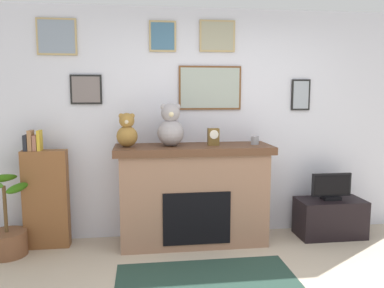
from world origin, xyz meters
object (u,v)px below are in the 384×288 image
(bookshelf, at_px, (46,197))
(candle_jar, at_px, (255,140))
(fireplace, at_px, (193,194))
(tv_stand, at_px, (330,218))
(teddy_bear_grey, at_px, (171,127))
(television, at_px, (331,187))
(mantel_clock, at_px, (213,137))
(teddy_bear_brown, at_px, (127,132))
(potted_plant, at_px, (6,232))

(bookshelf, bearing_deg, candle_jar, -2.28)
(fireplace, relative_size, tv_stand, 2.24)
(teddy_bear_grey, bearing_deg, television, -0.32)
(tv_stand, xyz_separation_m, candle_jar, (-0.92, 0.01, 0.92))
(fireplace, distance_m, mantel_clock, 0.67)
(tv_stand, height_order, mantel_clock, mantel_clock)
(bookshelf, xyz_separation_m, television, (3.18, -0.10, 0.02))
(television, bearing_deg, fireplace, 178.97)
(bookshelf, height_order, teddy_bear_grey, teddy_bear_grey)
(candle_jar, bearing_deg, fireplace, 178.51)
(bookshelf, bearing_deg, teddy_bear_brown, -5.91)
(bookshelf, distance_m, candle_jar, 2.34)
(candle_jar, relative_size, teddy_bear_grey, 0.20)
(teddy_bear_brown, bearing_deg, television, -0.26)
(mantel_clock, relative_size, teddy_bear_grey, 0.40)
(mantel_clock, bearing_deg, television, -0.40)
(teddy_bear_grey, bearing_deg, mantel_clock, -0.09)
(potted_plant, distance_m, tv_stand, 3.54)
(bookshelf, relative_size, tv_stand, 1.67)
(fireplace, relative_size, bookshelf, 1.33)
(fireplace, height_order, teddy_bear_brown, teddy_bear_brown)
(potted_plant, height_order, television, potted_plant)
(candle_jar, bearing_deg, mantel_clock, -179.84)
(television, bearing_deg, teddy_bear_grey, 179.68)
(mantel_clock, bearing_deg, bookshelf, 177.09)
(fireplace, height_order, television, fireplace)
(fireplace, bearing_deg, television, -1.03)
(fireplace, relative_size, teddy_bear_grey, 3.70)
(teddy_bear_brown, bearing_deg, teddy_bear_grey, -0.02)
(potted_plant, height_order, teddy_bear_brown, teddy_bear_brown)
(bookshelf, xyz_separation_m, potted_plant, (-0.36, -0.18, -0.31))
(mantel_clock, bearing_deg, potted_plant, -177.60)
(fireplace, distance_m, candle_jar, 0.90)
(fireplace, height_order, candle_jar, candle_jar)
(candle_jar, distance_m, teddy_bear_grey, 0.94)
(fireplace, distance_m, potted_plant, 1.97)
(bookshelf, relative_size, mantel_clock, 6.88)
(teddy_bear_grey, bearing_deg, tv_stand, -0.28)
(candle_jar, height_order, teddy_bear_grey, teddy_bear_grey)
(mantel_clock, distance_m, teddy_bear_brown, 0.93)
(potted_plant, xyz_separation_m, teddy_bear_brown, (1.23, 0.09, 1.01))
(fireplace, bearing_deg, teddy_bear_brown, -178.53)
(candle_jar, relative_size, teddy_bear_brown, 0.25)
(candle_jar, bearing_deg, potted_plant, -178.00)
(television, bearing_deg, bookshelf, 178.18)
(mantel_clock, bearing_deg, teddy_bear_brown, 179.95)
(potted_plant, distance_m, teddy_bear_brown, 1.60)
(fireplace, distance_m, television, 1.60)
(potted_plant, xyz_separation_m, candle_jar, (2.62, 0.09, 0.89))
(tv_stand, bearing_deg, teddy_bear_grey, 179.72)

